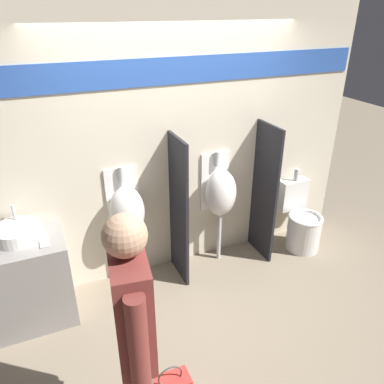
{
  "coord_description": "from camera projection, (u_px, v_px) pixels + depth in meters",
  "views": [
    {
      "loc": [
        -1.24,
        -2.7,
        2.62
      ],
      "look_at": [
        0.0,
        0.17,
        1.05
      ],
      "focal_mm": 35.0,
      "sensor_mm": 36.0,
      "label": 1
    }
  ],
  "objects": [
    {
      "name": "toilet",
      "position": [
        301.0,
        223.0,
        4.42
      ],
      "size": [
        0.4,
        0.56,
        0.93
      ],
      "color": "white",
      "rests_on": "ground_plane"
    },
    {
      "name": "urinal_far",
      "position": [
        220.0,
        193.0,
        3.96
      ],
      "size": [
        0.34,
        0.31,
        1.27
      ],
      "color": "silver",
      "rests_on": "ground_plane"
    },
    {
      "name": "sink_counter",
      "position": [
        22.0,
        282.0,
        3.32
      ],
      "size": [
        0.82,
        0.56,
        0.83
      ],
      "color": "gray",
      "rests_on": "ground_plane"
    },
    {
      "name": "divider_near_counter",
      "position": [
        179.0,
        211.0,
        3.74
      ],
      "size": [
        0.03,
        0.46,
        1.54
      ],
      "color": "black",
      "rests_on": "ground_plane"
    },
    {
      "name": "urinal_near_counter",
      "position": [
        127.0,
        211.0,
        3.6
      ],
      "size": [
        0.34,
        0.31,
        1.27
      ],
      "color": "silver",
      "rests_on": "ground_plane"
    },
    {
      "name": "cell_phone",
      "position": [
        44.0,
        243.0,
        3.12
      ],
      "size": [
        0.07,
        0.14,
        0.01
      ],
      "color": "#B7B7BC",
      "rests_on": "sink_counter"
    },
    {
      "name": "sink_basin",
      "position": [
        17.0,
        233.0,
        3.17
      ],
      "size": [
        0.38,
        0.38,
        0.26
      ],
      "color": "white",
      "rests_on": "sink_counter"
    },
    {
      "name": "person_in_vest",
      "position": [
        134.0,
        334.0,
        2.11
      ],
      "size": [
        0.25,
        0.6,
        1.73
      ],
      "rotation": [
        0.0,
        0.0,
        1.43
      ],
      "color": "#666056",
      "rests_on": "ground_plane"
    },
    {
      "name": "display_wall",
      "position": [
        175.0,
        146.0,
        3.72
      ],
      "size": [
        4.11,
        0.07,
        2.7
      ],
      "color": "beige",
      "rests_on": "ground_plane"
    },
    {
      "name": "divider_mid",
      "position": [
        264.0,
        193.0,
        4.1
      ],
      "size": [
        0.03,
        0.46,
        1.54
      ],
      "color": "black",
      "rests_on": "ground_plane"
    },
    {
      "name": "ground_plane",
      "position": [
        199.0,
        290.0,
        3.83
      ],
      "size": [
        16.0,
        16.0,
        0.0
      ],
      "primitive_type": "plane",
      "color": "gray"
    }
  ]
}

